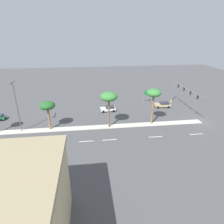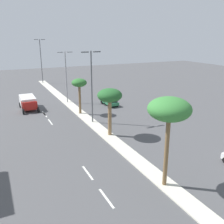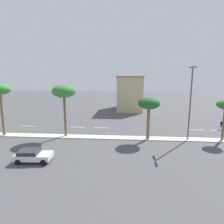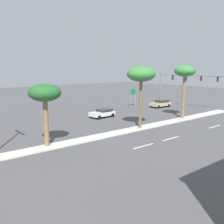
{
  "view_description": "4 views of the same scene",
  "coord_description": "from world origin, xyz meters",
  "px_view_note": "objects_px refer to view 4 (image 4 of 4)",
  "views": [
    {
      "loc": [
        -37.96,
        25.56,
        19.46
      ],
      "look_at": [
        -0.29,
        20.83,
        3.62
      ],
      "focal_mm": 30.89,
      "sensor_mm": 36.0,
      "label": 1
    },
    {
      "loc": [
        -12.78,
        5.97,
        12.77
      ],
      "look_at": [
        0.02,
        32.71,
        3.71
      ],
      "focal_mm": 40.22,
      "sensor_mm": 36.0,
      "label": 2
    },
    {
      "loc": [
        29.54,
        31.2,
        9.81
      ],
      "look_at": [
        -1.75,
        28.63,
        3.7
      ],
      "focal_mm": 32.42,
      "sensor_mm": 36.0,
      "label": 3
    },
    {
      "loc": [
        -23.05,
        44.67,
        7.96
      ],
      "look_at": [
        2.66,
        23.86,
        2.11
      ],
      "focal_mm": 41.03,
      "sensor_mm": 36.0,
      "label": 4
    }
  ],
  "objects_px": {
    "palm_tree_left": "(185,73)",
    "palm_tree_far": "(45,94)",
    "traffic_signal_gantry": "(178,84)",
    "sedan_white_near": "(103,113)",
    "palm_tree_front": "(141,75)",
    "sedan_tan_mid": "(161,103)",
    "directional_road_sign": "(133,94)"
  },
  "relations": [
    {
      "from": "sedan_white_near",
      "to": "palm_tree_front",
      "type": "bearing_deg",
      "value": 174.61
    },
    {
      "from": "traffic_signal_gantry",
      "to": "directional_road_sign",
      "type": "bearing_deg",
      "value": 58.16
    },
    {
      "from": "palm_tree_left",
      "to": "sedan_tan_mid",
      "type": "bearing_deg",
      "value": -33.06
    },
    {
      "from": "traffic_signal_gantry",
      "to": "sedan_white_near",
      "type": "relative_size",
      "value": 4.15
    },
    {
      "from": "palm_tree_left",
      "to": "palm_tree_far",
      "type": "xyz_separation_m",
      "value": [
        0.09,
        22.46,
        -1.79
      ]
    },
    {
      "from": "palm_tree_front",
      "to": "sedan_white_near",
      "type": "bearing_deg",
      "value": -5.39
    },
    {
      "from": "palm_tree_left",
      "to": "palm_tree_far",
      "type": "distance_m",
      "value": 22.54
    },
    {
      "from": "directional_road_sign",
      "to": "palm_tree_front",
      "type": "xyz_separation_m",
      "value": [
        -14.44,
        12.5,
        4.34
      ]
    },
    {
      "from": "palm_tree_far",
      "to": "sedan_tan_mid",
      "type": "height_order",
      "value": "palm_tree_far"
    },
    {
      "from": "directional_road_sign",
      "to": "sedan_tan_mid",
      "type": "bearing_deg",
      "value": -137.58
    },
    {
      "from": "palm_tree_far",
      "to": "sedan_white_near",
      "type": "xyz_separation_m",
      "value": [
        8.68,
        -13.54,
        -4.59
      ]
    },
    {
      "from": "sedan_tan_mid",
      "to": "palm_tree_far",
      "type": "bearing_deg",
      "value": 108.7
    },
    {
      "from": "directional_road_sign",
      "to": "palm_tree_far",
      "type": "relative_size",
      "value": 0.58
    },
    {
      "from": "palm_tree_left",
      "to": "palm_tree_far",
      "type": "height_order",
      "value": "palm_tree_left"
    },
    {
      "from": "directional_road_sign",
      "to": "palm_tree_front",
      "type": "relative_size",
      "value": 0.46
    },
    {
      "from": "directional_road_sign",
      "to": "palm_tree_far",
      "type": "bearing_deg",
      "value": 118.85
    },
    {
      "from": "sedan_white_near",
      "to": "palm_tree_left",
      "type": "bearing_deg",
      "value": -134.48
    },
    {
      "from": "palm_tree_left",
      "to": "sedan_white_near",
      "type": "bearing_deg",
      "value": 45.52
    },
    {
      "from": "palm_tree_front",
      "to": "sedan_tan_mid",
      "type": "height_order",
      "value": "palm_tree_front"
    },
    {
      "from": "traffic_signal_gantry",
      "to": "palm_tree_far",
      "type": "distance_m",
      "value": 34.23
    },
    {
      "from": "sedan_white_near",
      "to": "sedan_tan_mid",
      "type": "distance_m",
      "value": 15.39
    },
    {
      "from": "traffic_signal_gantry",
      "to": "sedan_tan_mid",
      "type": "relative_size",
      "value": 3.89
    },
    {
      "from": "palm_tree_front",
      "to": "palm_tree_far",
      "type": "height_order",
      "value": "palm_tree_front"
    },
    {
      "from": "palm_tree_far",
      "to": "palm_tree_front",
      "type": "bearing_deg",
      "value": -92.64
    },
    {
      "from": "palm_tree_left",
      "to": "palm_tree_far",
      "type": "relative_size",
      "value": 1.3
    },
    {
      "from": "traffic_signal_gantry",
      "to": "palm_tree_front",
      "type": "distance_m",
      "value": 22.62
    },
    {
      "from": "palm_tree_front",
      "to": "sedan_white_near",
      "type": "xyz_separation_m",
      "value": [
        9.26,
        -0.87,
        -6.23
      ]
    },
    {
      "from": "traffic_signal_gantry",
      "to": "palm_tree_front",
      "type": "height_order",
      "value": "palm_tree_front"
    },
    {
      "from": "sedan_white_near",
      "to": "sedan_tan_mid",
      "type": "xyz_separation_m",
      "value": [
        1.1,
        -15.35,
        0.03
      ]
    },
    {
      "from": "traffic_signal_gantry",
      "to": "sedan_white_near",
      "type": "xyz_separation_m",
      "value": [
        -0.3,
        19.49,
        -3.85
      ]
    },
    {
      "from": "traffic_signal_gantry",
      "to": "palm_tree_left",
      "type": "bearing_deg",
      "value": 130.66
    },
    {
      "from": "directional_road_sign",
      "to": "sedan_tan_mid",
      "type": "distance_m",
      "value": 5.83
    }
  ]
}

